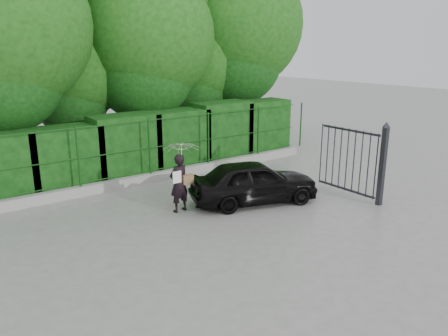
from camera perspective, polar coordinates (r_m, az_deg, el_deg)
ground at (r=10.71m, az=-0.30°, el=-8.07°), size 80.00×80.00×0.00m
kerb at (r=14.33m, az=-10.95°, el=-1.54°), size 14.00×0.25×0.30m
fence at (r=14.15m, az=-10.37°, el=2.68°), size 14.13×0.06×1.80m
hedge at (r=15.04m, az=-12.22°, el=2.77°), size 14.20×1.20×2.27m
trees at (r=17.13m, az=-13.07°, el=16.29°), size 17.10×6.15×8.08m
gate at (r=13.01m, az=18.28°, el=0.95°), size 0.22×2.33×2.36m
woman at (r=11.63m, az=-5.60°, el=0.28°), size 1.00×1.02×1.88m
car at (r=12.37m, az=3.94°, el=-1.78°), size 3.88×2.49×1.23m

